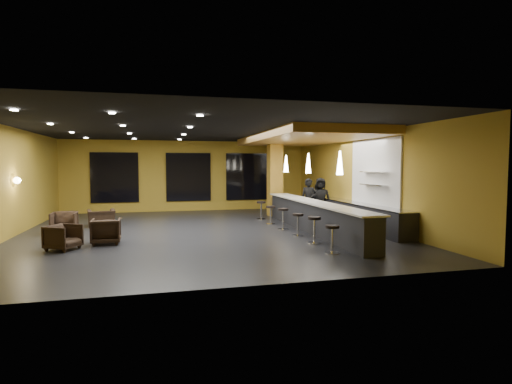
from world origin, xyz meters
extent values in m
cube|color=black|center=(0.00, 0.00, -0.05)|extent=(12.00, 13.00, 0.10)
cube|color=black|center=(0.00, 0.00, 3.55)|extent=(12.00, 13.00, 0.10)
cube|color=olive|center=(0.00, 6.55, 1.75)|extent=(12.00, 0.10, 3.50)
cube|color=olive|center=(0.00, -6.55, 1.75)|extent=(12.00, 0.10, 3.50)
cube|color=olive|center=(-6.05, 0.00, 1.75)|extent=(0.10, 13.00, 3.50)
cube|color=olive|center=(6.05, 0.00, 1.75)|extent=(0.10, 13.00, 3.50)
cube|color=olive|center=(4.00, 1.00, 3.36)|extent=(3.60, 8.00, 0.28)
cube|color=black|center=(-3.50, 6.44, 1.70)|extent=(2.20, 0.06, 2.40)
cube|color=black|center=(0.00, 6.44, 1.70)|extent=(2.20, 0.06, 2.40)
cube|color=black|center=(3.00, 6.44, 1.70)|extent=(2.20, 0.06, 2.40)
cube|color=white|center=(5.96, -1.00, 2.00)|extent=(0.06, 3.20, 2.40)
cube|color=black|center=(3.65, -1.00, 0.50)|extent=(0.60, 8.00, 1.00)
cube|color=silver|center=(3.65, -1.00, 1.02)|extent=(0.78, 8.10, 0.05)
cube|color=black|center=(5.65, -0.50, 0.43)|extent=(0.70, 6.00, 0.86)
cube|color=silver|center=(5.65, -0.50, 0.89)|extent=(0.72, 6.00, 0.03)
cube|color=silver|center=(5.82, -1.20, 1.60)|extent=(0.30, 1.50, 0.03)
cube|color=silver|center=(5.82, -1.20, 2.05)|extent=(0.30, 1.50, 0.03)
cube|color=olive|center=(3.65, 3.60, 1.75)|extent=(0.60, 0.60, 3.50)
sphere|color=#FFE5B2|center=(-5.88, 0.50, 1.80)|extent=(0.22, 0.22, 0.22)
cone|color=white|center=(3.65, -3.00, 2.35)|extent=(0.20, 0.20, 0.70)
cone|color=white|center=(3.65, -0.50, 2.35)|extent=(0.20, 0.20, 0.70)
cone|color=white|center=(3.65, 2.00, 2.35)|extent=(0.20, 0.20, 0.70)
imported|color=black|center=(4.36, 1.22, 0.88)|extent=(0.76, 0.65, 1.76)
imported|color=black|center=(5.08, 1.92, 0.76)|extent=(0.90, 0.80, 1.51)
imported|color=black|center=(5.07, 1.74, 0.88)|extent=(1.00, 0.81, 1.76)
imported|color=black|center=(-4.01, -2.12, 0.34)|extent=(1.01, 1.00, 0.68)
imported|color=black|center=(-2.99, -1.52, 0.37)|extent=(0.82, 0.84, 0.74)
imported|color=black|center=(-4.57, 0.68, 0.36)|extent=(0.81, 0.83, 0.73)
imported|color=black|center=(-3.58, 2.09, 0.31)|extent=(1.09, 0.99, 0.62)
cylinder|color=silver|center=(2.84, -4.28, 0.01)|extent=(0.37, 0.37, 0.03)
cylinder|color=silver|center=(2.84, -4.28, 0.34)|extent=(0.07, 0.07, 0.65)
cylinder|color=black|center=(2.84, -4.28, 0.70)|extent=(0.35, 0.35, 0.07)
cylinder|color=silver|center=(2.91, -2.91, 0.01)|extent=(0.40, 0.40, 0.03)
cylinder|color=silver|center=(2.91, -2.91, 0.37)|extent=(0.07, 0.07, 0.69)
cylinder|color=black|center=(2.91, -2.91, 0.74)|extent=(0.38, 0.38, 0.08)
cylinder|color=silver|center=(2.86, -1.65, 0.01)|extent=(0.37, 0.37, 0.03)
cylinder|color=silver|center=(2.86, -1.65, 0.34)|extent=(0.06, 0.06, 0.65)
cylinder|color=black|center=(2.86, -1.65, 0.69)|extent=(0.35, 0.35, 0.07)
cylinder|color=silver|center=(2.79, -0.31, 0.01)|extent=(0.38, 0.38, 0.03)
cylinder|color=silver|center=(2.79, -0.31, 0.36)|extent=(0.07, 0.07, 0.67)
cylinder|color=black|center=(2.79, -0.31, 0.72)|extent=(0.37, 0.37, 0.08)
cylinder|color=silver|center=(2.71, 1.01, 0.01)|extent=(0.36, 0.36, 0.03)
cylinder|color=silver|center=(2.71, 1.01, 0.33)|extent=(0.06, 0.06, 0.63)
cylinder|color=black|center=(2.71, 1.01, 0.68)|extent=(0.34, 0.34, 0.07)
cylinder|color=silver|center=(2.71, 2.44, 0.01)|extent=(0.39, 0.39, 0.03)
cylinder|color=silver|center=(2.71, 2.44, 0.36)|extent=(0.07, 0.07, 0.68)
cylinder|color=black|center=(2.71, 2.44, 0.73)|extent=(0.37, 0.37, 0.08)
camera|label=1|loc=(-1.52, -13.70, 2.27)|focal=28.00mm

